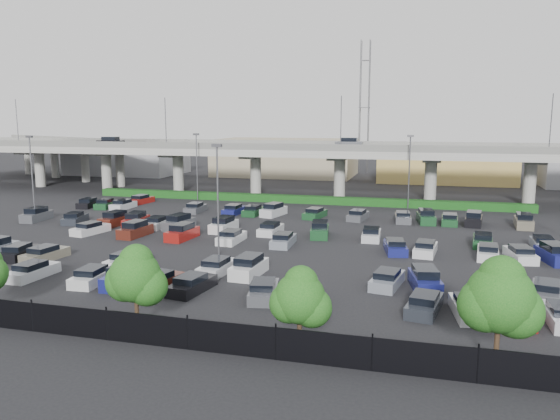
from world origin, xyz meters
name	(u,v)px	position (x,y,z in m)	size (l,w,h in m)	color
ground	(246,237)	(0.00, 0.00, 0.00)	(280.00, 280.00, 0.00)	black
overpass	(308,154)	(-0.25, 31.99, 6.97)	(150.00, 13.00, 15.80)	gray
on_ramp	(71,147)	(-52.10, 43.05, 6.86)	(50.93, 30.13, 8.80)	gray
hedge	(299,199)	(0.00, 25.00, 0.55)	(66.00, 1.60, 1.10)	#123D12
fence	(91,323)	(-0.05, -28.00, 0.90)	(70.00, 0.10, 2.00)	black
tree_row	(114,273)	(0.70, -26.53, 3.52)	(65.07, 3.66, 5.94)	#332316
parked_cars	(240,240)	(0.64, -3.96, 0.62)	(63.08, 41.65, 1.67)	#1A4B25
light_poles	(216,176)	(-4.13, 2.00, 6.24)	(66.90, 48.38, 10.30)	#4C4C51
distant_buildings	(397,161)	(12.38, 61.81, 3.74)	(138.00, 24.00, 9.00)	gray
comm_tower	(364,105)	(4.00, 74.00, 15.61)	(2.40, 2.40, 30.00)	#4C4C51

